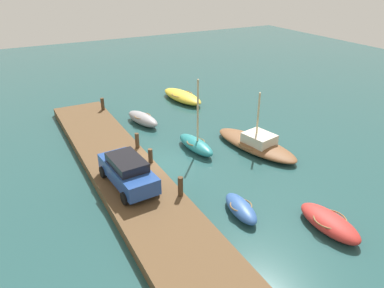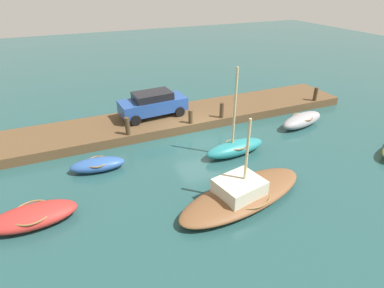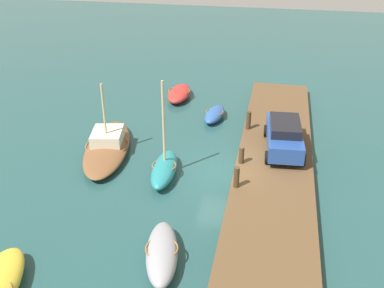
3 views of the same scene
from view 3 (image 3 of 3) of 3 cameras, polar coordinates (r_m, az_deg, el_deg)
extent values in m
plane|color=#234C4C|center=(22.17, 4.16, -3.67)|extent=(84.00, 84.00, 0.00)
cube|color=brown|center=(21.92, 10.37, -3.64)|extent=(23.54, 3.71, 0.56)
ellipsoid|color=brown|center=(24.14, -10.76, -0.46)|extent=(6.78, 3.44, 0.62)
torus|color=olive|center=(24.06, -10.80, -0.10)|extent=(2.71, 2.71, 0.07)
cube|color=beige|center=(24.14, -10.76, 0.94)|extent=(2.14, 1.89, 0.67)
cylinder|color=#C6B284|center=(23.33, -11.16, 3.64)|extent=(0.12, 0.12, 3.40)
ellipsoid|color=#2D569E|center=(27.60, 2.91, 3.80)|extent=(2.76, 1.38, 0.65)
torus|color=olive|center=(27.53, 2.92, 4.14)|extent=(1.24, 1.24, 0.07)
ellipsoid|color=#939399|center=(16.82, -3.86, -13.73)|extent=(3.65, 1.90, 0.84)
torus|color=olive|center=(16.67, -3.89, -13.14)|extent=(1.47, 1.47, 0.07)
ellipsoid|color=teal|center=(21.67, -3.57, -3.23)|extent=(3.62, 1.39, 0.79)
torus|color=olive|center=(21.56, -3.59, -2.74)|extent=(1.28, 1.28, 0.07)
cylinder|color=#C6B284|center=(20.74, -3.66, 2.61)|extent=(0.12, 0.12, 4.21)
ellipsoid|color=#B72D28|center=(30.70, -1.64, 6.48)|extent=(3.32, 1.48, 0.74)
torus|color=olive|center=(30.62, -1.65, 6.83)|extent=(1.52, 1.52, 0.07)
cylinder|color=#47331E|center=(19.87, 5.71, -4.24)|extent=(0.26, 0.26, 0.99)
cylinder|color=#47331E|center=(21.76, 6.33, -1.41)|extent=(0.26, 0.26, 0.86)
cylinder|color=#47331E|center=(25.19, 7.23, 3.03)|extent=(0.27, 0.27, 1.04)
cube|color=#234793|center=(23.14, 11.68, 0.87)|extent=(4.34, 1.98, 0.82)
cube|color=black|center=(22.86, 11.83, 2.30)|extent=(2.47, 1.65, 0.46)
cylinder|color=black|center=(24.58, 9.45, 1.69)|extent=(0.65, 0.27, 0.64)
cylinder|color=black|center=(24.72, 13.33, 1.45)|extent=(0.65, 0.27, 0.64)
cylinder|color=black|center=(21.96, 9.61, -1.69)|extent=(0.65, 0.27, 0.64)
cylinder|color=black|center=(22.12, 13.95, -1.93)|extent=(0.65, 0.27, 0.64)
camera|label=1|loc=(37.29, 22.11, 25.32)|focal=34.68mm
camera|label=2|loc=(31.31, -24.10, 20.30)|focal=29.06mm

